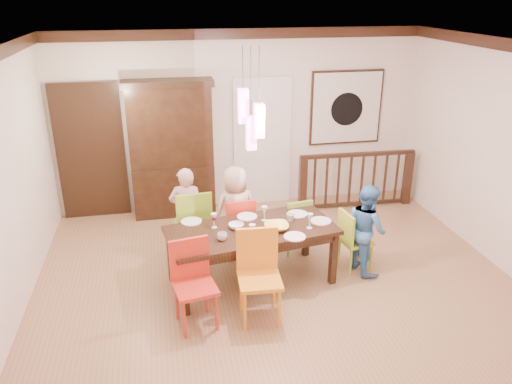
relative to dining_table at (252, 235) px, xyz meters
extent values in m
plane|color=#9E6D4C|center=(0.31, 0.04, -0.66)|extent=(6.00, 6.00, 0.00)
plane|color=white|center=(0.31, 0.04, 2.24)|extent=(6.00, 6.00, 0.00)
plane|color=beige|center=(0.31, 2.54, 0.79)|extent=(6.00, 0.00, 6.00)
plane|color=beige|center=(-2.69, 0.04, 0.79)|extent=(0.00, 5.00, 5.00)
plane|color=beige|center=(3.31, 0.04, 0.79)|extent=(0.00, 5.00, 5.00)
cube|color=black|center=(-2.09, 2.49, 0.39)|extent=(1.04, 0.07, 2.24)
cube|color=silver|center=(0.66, 2.50, 0.39)|extent=(0.97, 0.05, 2.22)
cube|color=black|center=(2.11, 2.51, 0.94)|extent=(1.25, 0.04, 1.25)
cube|color=silver|center=(2.11, 2.48, 0.94)|extent=(1.18, 0.02, 1.18)
cylinder|color=black|center=(2.11, 2.47, 0.92)|extent=(0.56, 0.01, 0.56)
cube|color=#FF4C95|center=(-0.08, 0.05, 1.59)|extent=(0.11, 0.11, 0.38)
cylinder|color=black|center=(-0.08, 0.05, 2.01)|extent=(0.01, 0.01, 0.46)
cube|color=#FF4C95|center=(0.08, -0.05, 1.44)|extent=(0.11, 0.11, 0.38)
cylinder|color=black|center=(0.08, -0.05, 1.93)|extent=(0.01, 0.01, 0.61)
cube|color=#FF4C95|center=(0.00, 0.00, 1.29)|extent=(0.11, 0.11, 0.38)
cylinder|color=black|center=(0.00, 0.00, 1.86)|extent=(0.01, 0.01, 0.76)
cube|color=black|center=(0.00, 0.00, 0.06)|extent=(2.16, 1.25, 0.05)
cube|color=black|center=(-0.94, 0.38, -0.31)|extent=(0.09, 0.09, 0.70)
cube|color=black|center=(0.94, 0.38, -0.31)|extent=(0.09, 0.09, 0.70)
cube|color=black|center=(-0.94, -0.38, -0.31)|extent=(0.09, 0.09, 0.70)
cube|color=black|center=(0.94, -0.38, -0.31)|extent=(0.09, 0.09, 0.70)
cube|color=black|center=(0.00, 0.40, -0.01)|extent=(1.82, 0.34, 0.10)
cube|color=black|center=(0.00, -0.40, -0.01)|extent=(1.82, 0.34, 0.10)
cube|color=#86BB26|center=(-0.67, 0.76, -0.16)|extent=(0.50, 0.50, 0.04)
cube|color=#86BB26|center=(-0.67, 0.76, 0.12)|extent=(0.47, 0.08, 0.51)
cylinder|color=#86BB26|center=(-0.86, 0.57, -0.42)|extent=(0.04, 0.04, 0.49)
cylinder|color=#86BB26|center=(-0.48, 0.57, -0.42)|extent=(0.04, 0.04, 0.49)
cylinder|color=#86BB26|center=(-0.86, 0.94, -0.42)|extent=(0.04, 0.04, 0.49)
cylinder|color=#86BB26|center=(-0.48, 0.94, -0.42)|extent=(0.04, 0.04, 0.49)
cube|color=red|center=(-0.05, 0.71, -0.23)|extent=(0.43, 0.43, 0.04)
cube|color=red|center=(-0.05, 0.71, 0.00)|extent=(0.40, 0.07, 0.44)
cylinder|color=red|center=(-0.21, 0.55, -0.45)|extent=(0.03, 0.03, 0.42)
cylinder|color=red|center=(0.11, 0.55, -0.45)|extent=(0.03, 0.03, 0.42)
cylinder|color=red|center=(-0.21, 0.87, -0.45)|extent=(0.03, 0.03, 0.42)
cylinder|color=red|center=(0.11, 0.87, -0.45)|extent=(0.03, 0.03, 0.42)
cube|color=#8AB237|center=(0.74, 0.69, -0.27)|extent=(0.43, 0.43, 0.04)
cube|color=#8AB237|center=(0.74, 0.69, -0.05)|extent=(0.37, 0.09, 0.41)
cylinder|color=#8AB237|center=(0.59, 0.54, -0.47)|extent=(0.03, 0.03, 0.39)
cylinder|color=#8AB237|center=(0.89, 0.54, -0.47)|extent=(0.03, 0.03, 0.39)
cylinder|color=#8AB237|center=(0.59, 0.84, -0.47)|extent=(0.03, 0.03, 0.39)
cylinder|color=#8AB237|center=(0.89, 0.84, -0.47)|extent=(0.03, 0.03, 0.39)
cube|color=red|center=(-0.76, -0.74, -0.19)|extent=(0.51, 0.51, 0.04)
cube|color=red|center=(-0.76, -0.74, 0.07)|extent=(0.44, 0.12, 0.48)
cylinder|color=red|center=(-0.94, -0.92, -0.43)|extent=(0.04, 0.04, 0.46)
cylinder|color=red|center=(-0.58, -0.92, -0.43)|extent=(0.04, 0.04, 0.46)
cylinder|color=red|center=(-0.94, -0.56, -0.43)|extent=(0.04, 0.04, 0.46)
cylinder|color=red|center=(-0.58, -0.56, -0.43)|extent=(0.04, 0.04, 0.46)
cube|color=orange|center=(-0.06, -0.77, -0.16)|extent=(0.49, 0.49, 0.04)
cube|color=orange|center=(-0.06, -0.77, 0.11)|extent=(0.47, 0.07, 0.51)
cylinder|color=orange|center=(-0.25, -0.96, -0.42)|extent=(0.04, 0.04, 0.49)
cylinder|color=orange|center=(0.13, -0.96, -0.42)|extent=(0.04, 0.04, 0.49)
cylinder|color=orange|center=(-0.25, -0.58, -0.42)|extent=(0.04, 0.04, 0.49)
cylinder|color=orange|center=(0.13, -0.58, -0.42)|extent=(0.04, 0.04, 0.49)
cube|color=#AACB2E|center=(1.40, 0.06, -0.26)|extent=(0.43, 0.43, 0.04)
cube|color=#AACB2E|center=(1.40, 0.06, -0.04)|extent=(0.09, 0.38, 0.41)
cylinder|color=#AACB2E|center=(1.25, -0.09, -0.47)|extent=(0.03, 0.03, 0.39)
cylinder|color=#AACB2E|center=(1.55, -0.09, -0.47)|extent=(0.03, 0.03, 0.39)
cylinder|color=#AACB2E|center=(1.25, 0.22, -0.47)|extent=(0.03, 0.03, 0.39)
cylinder|color=#AACB2E|center=(1.55, 0.22, -0.47)|extent=(0.03, 0.03, 0.39)
cube|color=black|center=(-0.85, 2.32, -0.25)|extent=(1.29, 0.44, 0.83)
cube|color=black|center=(-0.85, 2.34, 0.81)|extent=(1.29, 0.40, 1.29)
cube|color=black|center=(-0.85, 2.53, 0.81)|extent=(1.11, 0.02, 1.11)
cube|color=black|center=(-0.85, 2.34, 1.48)|extent=(1.38, 0.44, 0.10)
cube|color=black|center=(1.24, 1.99, -0.20)|extent=(0.12, 0.12, 0.92)
cube|color=black|center=(3.09, 1.99, -0.20)|extent=(0.12, 0.12, 0.92)
cube|color=black|center=(2.17, 1.99, 0.27)|extent=(1.97, 0.14, 0.06)
cube|color=black|center=(2.17, 1.99, -0.61)|extent=(1.85, 0.12, 0.05)
imported|color=beige|center=(-0.73, 0.87, -0.02)|extent=(0.51, 0.37, 1.28)
imported|color=beige|center=(-0.07, 0.80, -0.03)|extent=(0.68, 0.51, 1.27)
imported|color=#417CB8|center=(1.51, 0.01, -0.07)|extent=(0.54, 0.64, 1.20)
imported|color=#F6E745|center=(0.29, -0.08, 0.12)|extent=(0.33, 0.33, 0.07)
imported|color=white|center=(-0.18, 0.04, 0.12)|extent=(0.22, 0.22, 0.06)
imported|color=silver|center=(-0.39, -0.23, 0.13)|extent=(0.13, 0.13, 0.09)
imported|color=silver|center=(0.52, 0.12, 0.14)|extent=(0.13, 0.13, 0.10)
cylinder|color=white|center=(-0.71, 0.33, 0.09)|extent=(0.26, 0.26, 0.01)
cylinder|color=white|center=(0.00, 0.33, 0.09)|extent=(0.26, 0.26, 0.01)
cylinder|color=white|center=(0.66, 0.29, 0.09)|extent=(0.26, 0.26, 0.01)
cylinder|color=white|center=(-0.72, -0.30, 0.09)|extent=(0.26, 0.26, 0.01)
cylinder|color=white|center=(0.46, -0.33, 0.09)|extent=(0.26, 0.26, 0.01)
cylinder|color=white|center=(0.89, 0.02, 0.09)|extent=(0.26, 0.26, 0.01)
cube|color=#D83359|center=(-0.08, -0.33, 0.09)|extent=(0.18, 0.14, 0.01)
camera|label=1|loc=(-1.01, -5.36, 2.79)|focal=35.00mm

